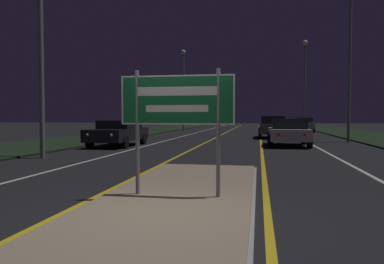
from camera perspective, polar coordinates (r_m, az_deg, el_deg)
The scene contains 17 objects.
ground_plane at distance 5.61m, azimuth -4.94°, elevation -13.06°, with size 160.00×160.00×0.00m, color black.
median_island at distance 6.72m, azimuth -2.28°, elevation -10.10°, with size 2.73×8.58×0.10m.
verge_left at distance 27.52m, azimuth -13.27°, elevation -0.71°, with size 5.00×100.00×0.08m.
centre_line_yellow_left at distance 30.40m, azimuth 4.49°, elevation -0.43°, with size 0.12×70.00×0.01m.
centre_line_yellow_right at distance 30.26m, azimuth 10.37°, elevation -0.48°, with size 0.12×70.00×0.01m.
lane_line_white_left at distance 30.77m, azimuth -0.41°, elevation -0.39°, with size 0.12×70.00×0.01m.
lane_line_white_right at distance 30.39m, azimuth 15.36°, elevation -0.51°, with size 0.12×70.00×0.01m.
edge_line_white_left at distance 31.46m, azimuth -5.79°, elevation -0.34°, with size 0.10×70.00×0.01m.
edge_line_white_right at distance 30.81m, azimuth 20.92°, elevation -0.55°, with size 0.10×70.00×0.01m.
highway_sign at distance 6.56m, azimuth -2.31°, elevation 3.96°, with size 2.02×0.07×2.21m.
streetlight_left_far at distance 39.07m, azimuth -1.32°, elevation 7.76°, with size 0.46×0.46×8.38m.
streetlight_right_near at distance 24.02m, azimuth 22.96°, elevation 14.11°, with size 0.47×0.47×10.79m.
streetlight_right_far at distance 45.58m, azimuth 16.81°, elevation 9.09°, with size 0.59×0.59×10.27m.
car_receding_0 at distance 19.46m, azimuth 14.46°, elevation 0.07°, with size 2.01×4.06×1.38m.
car_receding_1 at distance 26.53m, azimuth 12.12°, elevation 0.83°, with size 1.88×4.51×1.52m.
car_receding_2 at distance 37.18m, azimuth 16.51°, elevation 1.13°, with size 1.87×4.20×1.38m.
car_approaching_0 at distance 19.33m, azimuth -11.12°, elevation -0.02°, with size 1.97×4.58×1.30m.
Camera 1 is at (1.41, -5.22, 1.49)m, focal length 35.00 mm.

